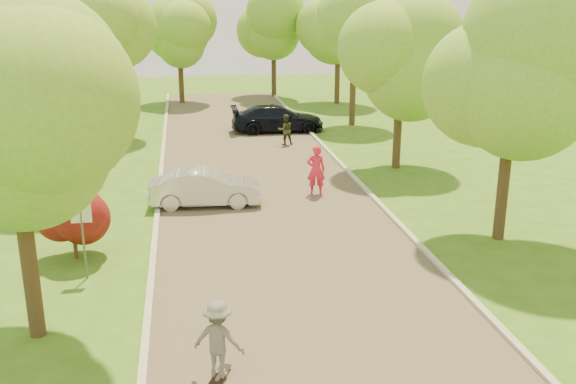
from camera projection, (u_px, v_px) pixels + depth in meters
ground at (324, 333)px, 14.78m from camera, size 100.00×100.00×0.00m
road at (275, 219)px, 22.32m from camera, size 8.00×60.00×0.01m
curb_left at (156, 224)px, 21.67m from camera, size 0.18×60.00×0.12m
curb_right at (387, 211)px, 22.94m from camera, size 0.18×60.00×0.12m
street_sign at (82, 225)px, 17.19m from camera, size 0.55×0.06×2.17m
red_shrub at (73, 223)px, 18.66m from camera, size 1.70×1.70×1.95m
tree_l_mida at (20, 111)px, 13.22m from camera, size 4.71×4.60×7.39m
tree_l_midb at (76, 76)px, 23.69m from camera, size 4.30×4.20×6.62m
tree_l_far at (112, 36)px, 32.92m from camera, size 4.92×4.80×7.79m
tree_r_mida at (523, 63)px, 18.96m from camera, size 5.13×5.00×7.95m
tree_r_midb at (406, 58)px, 27.57m from camera, size 4.51×4.40×7.01m
tree_r_far at (359, 25)px, 36.82m from camera, size 5.33×5.20×8.34m
tree_bg_a at (85, 31)px, 40.14m from camera, size 5.12×5.00×7.72m
tree_bg_b at (342, 24)px, 44.61m from camera, size 5.12×5.00×7.95m
tree_bg_c at (182, 31)px, 44.93m from camera, size 4.92×4.80×7.33m
tree_bg_d at (276, 25)px, 47.82m from camera, size 5.12×5.00×7.72m
silver_sedan at (205, 188)px, 23.57m from camera, size 4.17×1.67×1.35m
dark_sedan at (277, 118)px, 36.40m from camera, size 5.26×2.21×1.52m
longboard at (220, 375)px, 12.97m from camera, size 0.55×0.86×0.10m
skateboarder at (218, 339)px, 12.72m from camera, size 1.21×0.98×1.64m
person_striped at (316, 170)px, 24.80m from camera, size 0.78×0.57×1.96m
person_olive at (285, 130)px, 33.11m from camera, size 0.83×0.68×1.60m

